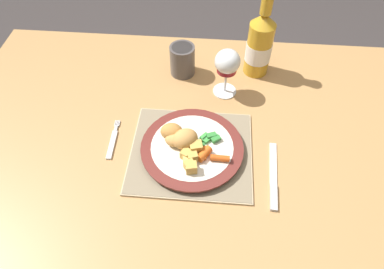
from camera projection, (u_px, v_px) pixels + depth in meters
The scene contains 13 objects.
ground_plane at pixel (197, 239), 1.53m from camera, with size 6.00×6.00×0.00m, color #383333.
dining_table at pixel (200, 152), 1.02m from camera, with size 1.45×0.89×0.74m.
placemat at pixel (191, 152), 0.91m from camera, with size 0.32×0.29×0.01m.
dinner_plate at pixel (192, 148), 0.90m from camera, with size 0.27×0.27×0.02m.
breaded_croquettes at pixel (180, 137), 0.89m from camera, with size 0.11×0.09×0.05m.
green_beans_pile at pixel (208, 139), 0.90m from camera, with size 0.08×0.06×0.02m.
glazed_carrots at pixel (209, 155), 0.87m from camera, with size 0.09×0.05×0.02m.
fork at pixel (113, 142), 0.93m from camera, with size 0.02×0.14×0.01m.
table_knife at pixel (273, 181), 0.86m from camera, with size 0.03×0.20×0.01m.
wine_glass at pixel (227, 64), 0.98m from camera, with size 0.07×0.07×0.15m.
bottle at pixel (260, 44), 1.04m from camera, with size 0.08×0.08×0.28m.
roast_potatoes at pixel (191, 157), 0.86m from camera, with size 0.06×0.09×0.03m.
drinking_cup at pixel (182, 60), 1.08m from camera, with size 0.08×0.08×0.10m.
Camera 1 is at (0.03, -0.60, 1.48)m, focal length 32.00 mm.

